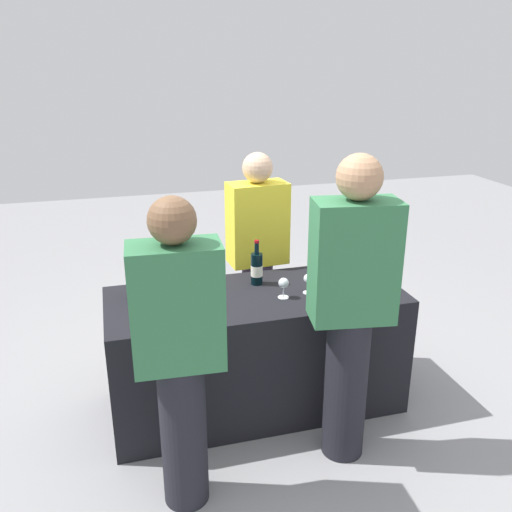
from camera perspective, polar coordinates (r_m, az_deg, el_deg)
ground_plane at (r=3.74m, az=-0.00°, el=-15.01°), size 12.00×12.00×0.00m
tasting_table at (r=3.53m, az=-0.00°, el=-9.81°), size 1.82×0.73×0.78m
wine_bottle_0 at (r=3.35m, az=-12.88°, el=-2.38°), size 0.07×0.07×0.32m
wine_bottle_1 at (r=3.39m, az=-7.93°, el=-1.82°), size 0.07×0.07×0.31m
wine_bottle_2 at (r=3.46m, az=0.08°, el=-1.29°), size 0.08×0.08×0.29m
wine_bottle_3 at (r=3.66m, az=9.02°, el=-0.22°), size 0.08×0.08×0.31m
wine_glass_0 at (r=3.13m, az=-9.11°, el=-4.14°), size 0.07×0.07×0.14m
wine_glass_1 at (r=3.27m, az=2.90°, el=-2.95°), size 0.07×0.07×0.13m
wine_glass_2 at (r=3.35m, az=5.50°, el=-2.48°), size 0.06×0.06×0.13m
ice_bucket at (r=3.26m, az=-10.43°, el=-3.44°), size 0.23×0.23×0.17m
server_pouring at (r=3.88m, az=0.15°, el=0.27°), size 0.42×0.25×1.55m
guest_0 at (r=2.60m, az=-8.03°, el=-9.83°), size 0.43×0.25×1.60m
guest_1 at (r=2.91m, az=9.91°, el=-5.03°), size 0.46×0.30×1.72m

